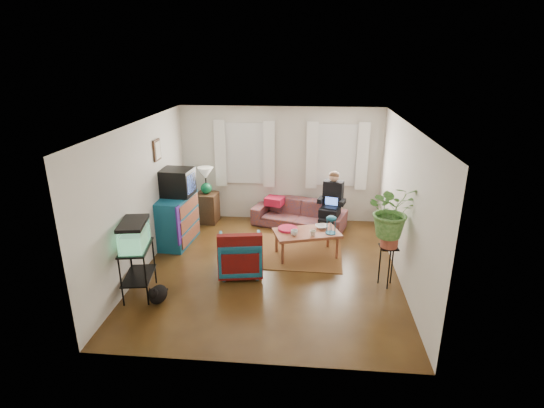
# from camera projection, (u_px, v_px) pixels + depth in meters

# --- Properties ---
(floor) EXTENTS (4.50, 5.00, 0.01)m
(floor) POSITION_uv_depth(u_px,v_px,m) (270.00, 269.00, 7.66)
(floor) COLOR #4F2B14
(floor) RESTS_ON ground
(ceiling) EXTENTS (4.50, 5.00, 0.01)m
(ceiling) POSITION_uv_depth(u_px,v_px,m) (270.00, 124.00, 6.79)
(ceiling) COLOR white
(ceiling) RESTS_ON wall_back
(wall_back) EXTENTS (4.50, 0.01, 2.60)m
(wall_back) POSITION_uv_depth(u_px,v_px,m) (280.00, 165.00, 9.57)
(wall_back) COLOR silver
(wall_back) RESTS_ON floor
(wall_front) EXTENTS (4.50, 0.01, 2.60)m
(wall_front) POSITION_uv_depth(u_px,v_px,m) (249.00, 271.00, 4.88)
(wall_front) COLOR silver
(wall_front) RESTS_ON floor
(wall_left) EXTENTS (0.01, 5.00, 2.60)m
(wall_left) POSITION_uv_depth(u_px,v_px,m) (142.00, 197.00, 7.42)
(wall_left) COLOR silver
(wall_left) RESTS_ON floor
(wall_right) EXTENTS (0.01, 5.00, 2.60)m
(wall_right) POSITION_uv_depth(u_px,v_px,m) (405.00, 205.00, 7.03)
(wall_right) COLOR silver
(wall_right) RESTS_ON floor
(window_left) EXTENTS (1.08, 0.04, 1.38)m
(window_left) POSITION_uv_depth(u_px,v_px,m) (245.00, 153.00, 9.54)
(window_left) COLOR white
(window_left) RESTS_ON wall_back
(window_right) EXTENTS (1.08, 0.04, 1.38)m
(window_right) POSITION_uv_depth(u_px,v_px,m) (337.00, 155.00, 9.36)
(window_right) COLOR white
(window_right) RESTS_ON wall_back
(curtains_left) EXTENTS (1.36, 0.06, 1.50)m
(curtains_left) POSITION_uv_depth(u_px,v_px,m) (245.00, 154.00, 9.46)
(curtains_left) COLOR white
(curtains_left) RESTS_ON wall_back
(curtains_right) EXTENTS (1.36, 0.06, 1.50)m
(curtains_right) POSITION_uv_depth(u_px,v_px,m) (337.00, 156.00, 9.29)
(curtains_right) COLOR white
(curtains_right) RESTS_ON wall_back
(picture_frame) EXTENTS (0.04, 0.32, 0.40)m
(picture_frame) POSITION_uv_depth(u_px,v_px,m) (157.00, 150.00, 8.00)
(picture_frame) COLOR #3D2616
(picture_frame) RESTS_ON wall_left
(area_rug) EXTENTS (2.04, 1.65, 0.01)m
(area_rug) POSITION_uv_depth(u_px,v_px,m) (290.00, 251.00, 8.32)
(area_rug) COLOR brown
(area_rug) RESTS_ON floor
(sofa) EXTENTS (2.17, 1.36, 0.79)m
(sofa) POSITION_uv_depth(u_px,v_px,m) (299.00, 210.00, 9.41)
(sofa) COLOR brown
(sofa) RESTS_ON floor
(seated_person) EXTENTS (0.67, 0.74, 1.21)m
(seated_person) POSITION_uv_depth(u_px,v_px,m) (332.00, 205.00, 9.08)
(seated_person) COLOR black
(seated_person) RESTS_ON sofa
(side_table) EXTENTS (0.50, 0.50, 0.68)m
(side_table) POSITION_uv_depth(u_px,v_px,m) (207.00, 208.00, 9.71)
(side_table) COLOR #391F15
(side_table) RESTS_ON floor
(table_lamp) EXTENTS (0.37, 0.37, 0.62)m
(table_lamp) POSITION_uv_depth(u_px,v_px,m) (206.00, 181.00, 9.49)
(table_lamp) COLOR white
(table_lamp) RESTS_ON side_table
(dresser) EXTENTS (0.64, 1.15, 1.00)m
(dresser) POSITION_uv_depth(u_px,v_px,m) (177.00, 220.00, 8.57)
(dresser) COLOR #116069
(dresser) RESTS_ON floor
(crt_tv) EXTENTS (0.65, 0.60, 0.53)m
(crt_tv) POSITION_uv_depth(u_px,v_px,m) (177.00, 182.00, 8.41)
(crt_tv) COLOR black
(crt_tv) RESTS_ON dresser
(aquarium_stand) EXTENTS (0.53, 0.80, 0.83)m
(aquarium_stand) POSITION_uv_depth(u_px,v_px,m) (138.00, 271.00, 6.72)
(aquarium_stand) COLOR black
(aquarium_stand) RESTS_ON floor
(aquarium) EXTENTS (0.48, 0.73, 0.44)m
(aquarium) POSITION_uv_depth(u_px,v_px,m) (134.00, 234.00, 6.51)
(aquarium) COLOR #7FD899
(aquarium) RESTS_ON aquarium_stand
(black_cat) EXTENTS (0.29, 0.42, 0.34)m
(black_cat) POSITION_uv_depth(u_px,v_px,m) (158.00, 293.00, 6.57)
(black_cat) COLOR black
(black_cat) RESTS_ON floor
(armchair) EXTENTS (0.84, 0.80, 0.75)m
(armchair) POSITION_uv_depth(u_px,v_px,m) (240.00, 253.00, 7.41)
(armchair) COLOR #104D63
(armchair) RESTS_ON floor
(serape_throw) EXTENTS (0.77, 0.30, 0.62)m
(serape_throw) POSITION_uv_depth(u_px,v_px,m) (240.00, 252.00, 7.09)
(serape_throw) COLOR #9E0A0A
(serape_throw) RESTS_ON armchair
(coffee_table) EXTENTS (1.35, 0.99, 0.50)m
(coffee_table) POSITION_uv_depth(u_px,v_px,m) (306.00, 244.00, 8.07)
(coffee_table) COLOR brown
(coffee_table) RESTS_ON floor
(cup_a) EXTENTS (0.17, 0.17, 0.11)m
(cup_a) POSITION_uv_depth(u_px,v_px,m) (294.00, 233.00, 7.82)
(cup_a) COLOR white
(cup_a) RESTS_ON coffee_table
(cup_b) EXTENTS (0.14, 0.14, 0.10)m
(cup_b) POSITION_uv_depth(u_px,v_px,m) (313.00, 233.00, 7.80)
(cup_b) COLOR beige
(cup_b) RESTS_ON coffee_table
(bowl) EXTENTS (0.30, 0.30, 0.06)m
(bowl) POSITION_uv_depth(u_px,v_px,m) (322.00, 227.00, 8.15)
(bowl) COLOR white
(bowl) RESTS_ON coffee_table
(snack_tray) EXTENTS (0.47, 0.47, 0.04)m
(snack_tray) POSITION_uv_depth(u_px,v_px,m) (288.00, 229.00, 8.07)
(snack_tray) COLOR #B21414
(snack_tray) RESTS_ON coffee_table
(birdcage) EXTENTS (0.25, 0.25, 0.35)m
(birdcage) POSITION_uv_depth(u_px,v_px,m) (331.00, 225.00, 7.86)
(birdcage) COLOR #115B6B
(birdcage) RESTS_ON coffee_table
(plant_stand) EXTENTS (0.33, 0.33, 0.71)m
(plant_stand) POSITION_uv_depth(u_px,v_px,m) (387.00, 266.00, 7.00)
(plant_stand) COLOR black
(plant_stand) RESTS_ON floor
(potted_plant) EXTENTS (0.88, 0.79, 0.90)m
(potted_plant) POSITION_uv_depth(u_px,v_px,m) (392.00, 219.00, 6.72)
(potted_plant) COLOR #599947
(potted_plant) RESTS_ON plant_stand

